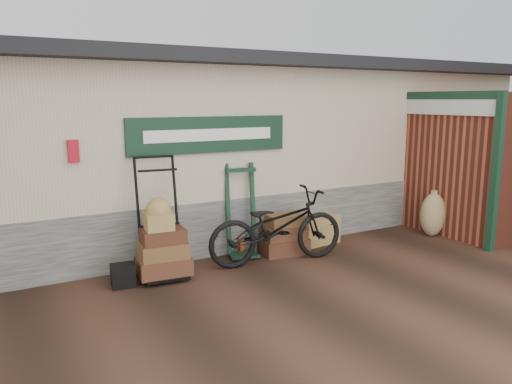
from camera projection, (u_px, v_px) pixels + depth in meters
ground at (259, 272)px, 7.27m from camera, size 80.00×80.00×0.00m
station_building at (185, 146)px, 9.30m from camera, size 14.40×4.10×3.20m
brick_outbuilding at (426, 157)px, 10.34m from camera, size 1.71×4.51×2.62m
porter_trolley at (159, 216)px, 6.98m from camera, size 0.93×0.73×1.74m
green_barrow at (241, 210)px, 7.92m from camera, size 0.63×0.56×1.48m
suitcase_stack at (284, 234)px, 8.09m from camera, size 0.80×0.55×0.66m
wicker_hamper at (315, 229)px, 8.72m from camera, size 0.82×0.59×0.50m
black_trunk at (123, 275)px, 6.69m from camera, size 0.34×0.30×0.31m
bicycle at (277, 222)px, 7.59m from camera, size 1.06×2.27×1.27m
burlap_sack_left at (433, 215)px, 9.14m from camera, size 0.55×0.47×0.80m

